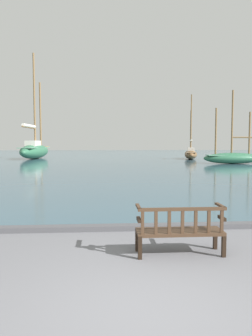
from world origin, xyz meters
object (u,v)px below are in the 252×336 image
(sailboat_centre_channel, at_px, (233,157))
(sailboat_outer_port, at_px, (191,153))
(park_bench, at_px, (180,230))
(sailboat_nearest_port, at_px, (35,149))

(sailboat_centre_channel, bearing_deg, sailboat_outer_port, 99.50)
(park_bench, height_order, sailboat_nearest_port, sailboat_nearest_port)
(sailboat_outer_port, bearing_deg, park_bench, -105.54)
(sailboat_centre_channel, xyz_separation_m, sailboat_outer_port, (-1.54, 9.22, 0.05))
(sailboat_centre_channel, distance_m, sailboat_nearest_port, 23.79)
(park_bench, bearing_deg, sailboat_centre_channel, 65.90)
(park_bench, xyz_separation_m, sailboat_nearest_port, (-9.92, 35.83, 0.76))
(park_bench, bearing_deg, sailboat_nearest_port, 105.48)
(sailboat_centre_channel, xyz_separation_m, sailboat_nearest_port, (-20.78, 11.57, 0.50))
(sailboat_centre_channel, distance_m, sailboat_outer_port, 9.35)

